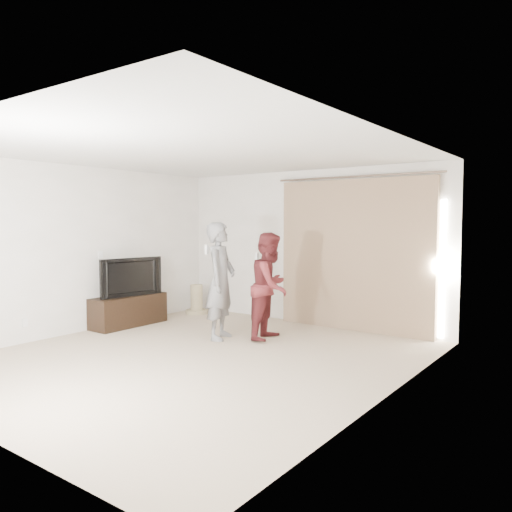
# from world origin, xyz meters

# --- Properties ---
(floor) EXTENTS (5.50, 5.50, 0.00)m
(floor) POSITION_xyz_m (0.00, 0.00, 0.00)
(floor) COLOR tan
(floor) RESTS_ON ground
(wall_back) EXTENTS (5.00, 0.04, 2.60)m
(wall_back) POSITION_xyz_m (0.00, 2.75, 1.30)
(wall_back) COLOR white
(wall_back) RESTS_ON ground
(wall_left) EXTENTS (0.04, 5.50, 2.60)m
(wall_left) POSITION_xyz_m (-2.50, -0.00, 1.30)
(wall_left) COLOR white
(wall_left) RESTS_ON ground
(ceiling) EXTENTS (5.00, 5.50, 0.01)m
(ceiling) POSITION_xyz_m (0.00, 0.00, 2.60)
(ceiling) COLOR silver
(ceiling) RESTS_ON wall_back
(curtain) EXTENTS (2.80, 0.11, 2.46)m
(curtain) POSITION_xyz_m (0.91, 2.68, 1.20)
(curtain) COLOR #94765A
(curtain) RESTS_ON ground
(tv_console) EXTENTS (0.45, 1.31, 0.50)m
(tv_console) POSITION_xyz_m (-2.27, 0.77, 0.25)
(tv_console) COLOR black
(tv_console) RESTS_ON ground
(tv) EXTENTS (0.33, 1.11, 0.63)m
(tv) POSITION_xyz_m (-2.27, 0.77, 0.82)
(tv) COLOR black
(tv) RESTS_ON tv_console
(scratching_post) EXTENTS (0.41, 0.41, 0.55)m
(scratching_post) POSITION_xyz_m (-2.10, 2.24, 0.22)
(scratching_post) COLOR tan
(scratching_post) RESTS_ON ground
(person_man) EXTENTS (0.60, 0.73, 1.73)m
(person_man) POSITION_xyz_m (-0.43, 0.97, 0.86)
(person_man) COLOR slate
(person_man) RESTS_ON ground
(person_woman) EXTENTS (0.73, 0.86, 1.57)m
(person_woman) POSITION_xyz_m (0.17, 1.40, 0.79)
(person_woman) COLOR maroon
(person_woman) RESTS_ON ground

